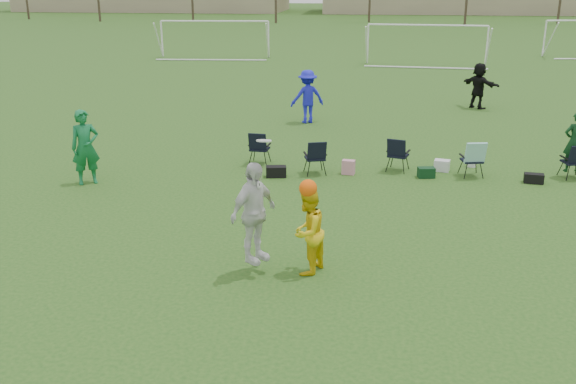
% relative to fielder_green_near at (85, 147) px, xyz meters
% --- Properties ---
extents(ground, '(260.00, 260.00, 0.00)m').
position_rel_fielder_green_near_xyz_m(ground, '(6.63, -5.85, -0.99)').
color(ground, '#214E18').
rests_on(ground, ground).
extents(fielder_green_near, '(0.87, 0.79, 1.98)m').
position_rel_fielder_green_near_xyz_m(fielder_green_near, '(0.00, 0.00, 0.00)').
color(fielder_green_near, '#136D38').
rests_on(fielder_green_near, ground).
extents(fielder_blue, '(1.46, 1.20, 1.97)m').
position_rel_fielder_green_near_xyz_m(fielder_blue, '(5.01, 8.25, -0.01)').
color(fielder_blue, '#1C1ED4').
rests_on(fielder_blue, ground).
extents(fielder_black, '(1.62, 1.65, 1.89)m').
position_rel_fielder_green_near_xyz_m(fielder_black, '(11.78, 11.96, -0.05)').
color(fielder_black, black).
rests_on(fielder_black, ground).
extents(center_contest, '(1.88, 1.24, 2.57)m').
position_rel_fielder_green_near_xyz_m(center_contest, '(5.82, -4.74, 0.04)').
color(center_contest, silver).
rests_on(center_contest, ground).
extents(sideline_setup, '(9.39, 2.05, 1.82)m').
position_rel_fielder_green_near_xyz_m(sideline_setup, '(9.10, 2.13, -0.45)').
color(sideline_setup, '#0F3718').
rests_on(sideline_setup, ground).
extents(goal_left, '(7.39, 0.76, 2.46)m').
position_rel_fielder_green_near_xyz_m(goal_left, '(-3.37, 28.15, 0.93)').
color(goal_left, white).
rests_on(goal_left, ground).
extents(goal_mid, '(7.40, 0.63, 2.46)m').
position_rel_fielder_green_near_xyz_m(goal_mid, '(10.63, 26.15, 0.93)').
color(goal_mid, white).
rests_on(goal_mid, ground).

